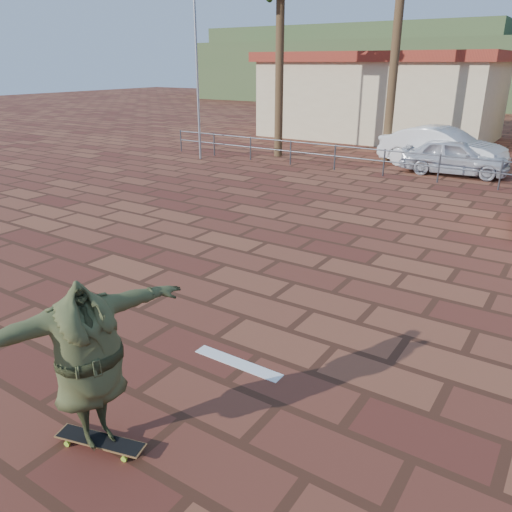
{
  "coord_description": "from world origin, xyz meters",
  "views": [
    {
      "loc": [
        4.25,
        -6.1,
        3.99
      ],
      "look_at": [
        -0.27,
        0.73,
        0.8
      ],
      "focal_mm": 35.0,
      "sensor_mm": 36.0,
      "label": 1
    }
  ],
  "objects": [
    {
      "name": "ground",
      "position": [
        0.0,
        0.0,
        0.0
      ],
      "size": [
        120.0,
        120.0,
        0.0
      ],
      "primitive_type": "plane",
      "color": "brown",
      "rests_on": "ground"
    },
    {
      "name": "paint_stripe",
      "position": [
        0.7,
        -1.2,
        0.0
      ],
      "size": [
        1.4,
        0.22,
        0.01
      ],
      "primitive_type": "cube",
      "color": "white",
      "rests_on": "ground"
    },
    {
      "name": "guardrail",
      "position": [
        0.0,
        12.0,
        0.68
      ],
      "size": [
        24.06,
        0.06,
        1.0
      ],
      "color": "#47494F",
      "rests_on": "ground"
    },
    {
      "name": "flagpole",
      "position": [
        -9.87,
        11.0,
        4.64
      ],
      "size": [
        1.3,
        0.1,
        8.0
      ],
      "color": "gray",
      "rests_on": "ground"
    },
    {
      "name": "building_west",
      "position": [
        -6.0,
        22.0,
        2.28
      ],
      "size": [
        12.6,
        7.6,
        4.5
      ],
      "color": "beige",
      "rests_on": "ground"
    },
    {
      "name": "hill_back",
      "position": [
        -22.0,
        56.0,
        4.0
      ],
      "size": [
        35.0,
        14.0,
        8.0
      ],
      "primitive_type": "cube",
      "color": "#384C28",
      "rests_on": "ground"
    },
    {
      "name": "longboard",
      "position": [
        0.39,
        -3.39,
        0.08
      ],
      "size": [
        1.07,
        0.5,
        0.1
      ],
      "rotation": [
        0.0,
        0.0,
        0.27
      ],
      "color": "olive",
      "rests_on": "ground"
    },
    {
      "name": "skateboarder",
      "position": [
        0.39,
        -3.39,
        1.06
      ],
      "size": [
        1.29,
        2.43,
        1.91
      ],
      "primitive_type": "imported",
      "rotation": [
        0.0,
        0.0,
        1.28
      ],
      "color": "#424826",
      "rests_on": "longboard"
    },
    {
      "name": "car_silver",
      "position": [
        0.11,
        13.74,
        0.66
      ],
      "size": [
        4.0,
        1.91,
        1.32
      ],
      "primitive_type": "imported",
      "rotation": [
        0.0,
        0.0,
        1.66
      ],
      "color": "silver",
      "rests_on": "ground"
    },
    {
      "name": "car_white",
      "position": [
        -0.65,
        14.81,
        0.8
      ],
      "size": [
        5.03,
        2.35,
        1.59
      ],
      "primitive_type": "imported",
      "rotation": [
        0.0,
        0.0,
        1.43
      ],
      "color": "silver",
      "rests_on": "ground"
    }
  ]
}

